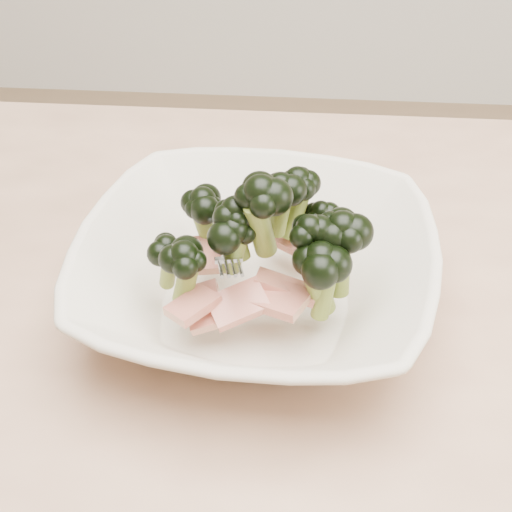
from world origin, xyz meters
The scene contains 2 objects.
dining_table centered at (0.00, 0.00, 0.65)m, with size 1.20×0.80×0.75m.
broccoli_dish centered at (-0.09, 0.06, 0.79)m, with size 0.30×0.30×0.13m.
Camera 1 is at (-0.06, -0.36, 1.13)m, focal length 50.00 mm.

